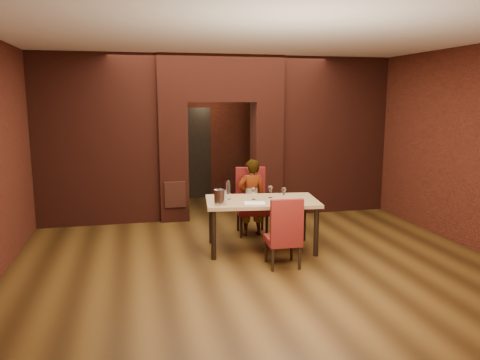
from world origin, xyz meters
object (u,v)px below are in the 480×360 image
(chair_far, at_px, (252,202))
(chair_near, at_px, (283,232))
(wine_glass_c, at_px, (284,194))
(water_bottle, at_px, (228,190))
(wine_glass_b, at_px, (270,192))
(potted_plant, at_px, (288,219))
(wine_bucket, at_px, (220,197))
(wine_glass_a, at_px, (254,194))
(person_seated, at_px, (251,198))
(dining_table, at_px, (262,225))

(chair_far, relative_size, chair_near, 1.15)
(wine_glass_c, relative_size, water_bottle, 0.66)
(wine_glass_b, xyz_separation_m, water_bottle, (-0.67, 0.06, 0.06))
(potted_plant, bearing_deg, wine_bucket, -141.89)
(wine_glass_b, bearing_deg, wine_glass_a, -167.94)
(water_bottle, relative_size, potted_plant, 0.73)
(wine_bucket, bearing_deg, person_seated, 53.76)
(dining_table, distance_m, person_seated, 0.85)
(wine_glass_a, height_order, water_bottle, water_bottle)
(water_bottle, bearing_deg, person_seated, 49.72)
(wine_glass_c, bearing_deg, potted_plant, 67.75)
(wine_glass_a, xyz_separation_m, potted_plant, (0.88, 0.91, -0.70))
(wine_glass_c, height_order, potted_plant, wine_glass_c)
(chair_near, xyz_separation_m, wine_bucket, (-0.79, 0.58, 0.41))
(person_seated, bearing_deg, dining_table, 84.79)
(wine_bucket, relative_size, water_bottle, 0.75)
(water_bottle, bearing_deg, potted_plant, 31.67)
(wine_glass_c, distance_m, wine_bucket, 1.01)
(water_bottle, bearing_deg, dining_table, -17.97)
(person_seated, xyz_separation_m, wine_glass_a, (-0.16, -0.76, 0.23))
(dining_table, height_order, wine_glass_c, wine_glass_c)
(dining_table, height_order, person_seated, person_seated)
(chair_far, height_order, water_bottle, chair_far)
(chair_near, xyz_separation_m, wine_glass_b, (0.08, 0.88, 0.40))
(chair_near, height_order, wine_bucket, wine_bucket)
(potted_plant, bearing_deg, wine_glass_c, -112.25)
(chair_near, relative_size, wine_glass_c, 5.12)
(potted_plant, bearing_deg, wine_glass_a, -134.21)
(person_seated, distance_m, water_bottle, 0.88)
(wine_glass_c, relative_size, wine_bucket, 0.88)
(person_seated, distance_m, wine_glass_c, 1.01)
(dining_table, xyz_separation_m, wine_glass_b, (0.17, 0.10, 0.50))
(dining_table, distance_m, water_bottle, 0.77)
(chair_near, distance_m, potted_plant, 1.87)
(wine_glass_c, relative_size, potted_plant, 0.48)
(dining_table, bearing_deg, potted_plant, 58.34)
(chair_far, xyz_separation_m, wine_bucket, (-0.77, -1.07, 0.34))
(chair_far, distance_m, wine_glass_c, 1.09)
(wine_bucket, bearing_deg, dining_table, 15.91)
(person_seated, distance_m, wine_glass_b, 0.75)
(wine_glass_c, xyz_separation_m, wine_bucket, (-1.01, -0.06, 0.01))
(water_bottle, xyz_separation_m, potted_plant, (1.26, 0.78, -0.75))
(wine_glass_a, bearing_deg, chair_far, 76.90)
(dining_table, distance_m, wine_bucket, 0.89)
(chair_far, relative_size, person_seated, 0.86)
(dining_table, relative_size, wine_glass_c, 8.70)
(person_seated, bearing_deg, wine_glass_c, 103.82)
(chair_far, distance_m, wine_bucket, 1.36)
(wine_glass_b, height_order, water_bottle, water_bottle)
(chair_far, distance_m, person_seated, 0.12)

